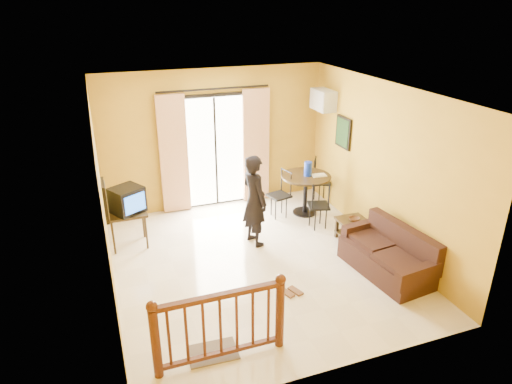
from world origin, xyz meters
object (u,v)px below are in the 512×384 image
object	(u,v)px
coffee_table	(359,232)
sofa	(389,256)
dining_table	(306,183)
television	(127,200)
standing_person	(254,201)

from	to	relation	value
coffee_table	sofa	distance (m)	0.88
dining_table	television	bearing A→B (deg)	-177.55
television	standing_person	world-z (taller)	standing_person
dining_table	sofa	xyz separation A→B (m)	(0.31, -2.40, -0.35)
television	sofa	bearing A→B (deg)	-60.95
dining_table	sofa	bearing A→B (deg)	-82.75
television	standing_person	size ratio (longest dim) A/B	0.40
television	coffee_table	size ratio (longest dim) A/B	0.71
television	dining_table	distance (m)	3.42
television	sofa	world-z (taller)	television
dining_table	sofa	distance (m)	2.44
coffee_table	standing_person	size ratio (longest dim) A/B	0.56
television	dining_table	size ratio (longest dim) A/B	0.66
coffee_table	sofa	bearing A→B (deg)	-89.99
television	coffee_table	bearing A→B (deg)	-49.99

